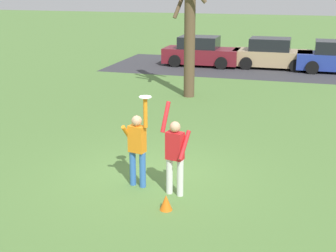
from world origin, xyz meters
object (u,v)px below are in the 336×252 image
Objects in this scene: person_catcher at (137,145)px; parked_car_tan at (272,54)px; person_defender at (175,152)px; field_cone_orange at (166,202)px; frisbee_disc at (145,97)px; parked_car_maroon at (201,52)px; bare_tree_tall at (190,11)px.

parked_car_tan is at bearing 96.32° from person_catcher.
person_defender is at bearing 0.00° from person_catcher.
field_cone_orange is at bearing 103.94° from person_defender.
parked_car_tan is (0.77, 16.58, -0.25)m from person_defender.
person_defender is 7.69× the size of frisbee_disc.
person_catcher is 6.50× the size of field_cone_orange.
frisbee_disc is 16.37m from parked_car_maroon.
bare_tree_tall is at bearing 101.17° from field_cone_orange.
frisbee_disc is at bearing -95.28° from parked_car_tan.
person_defender is at bearing -92.83° from parked_car_tan.
parked_car_maroon and parked_car_tan have the same top height.
parked_car_maroon is at bearing -67.22° from person_defender.
bare_tree_tall is 20.02× the size of field_cone_orange.
parked_car_maroon is 12.83× the size of field_cone_orange.
parked_car_maroon is 3.82m from parked_car_tan.
bare_tree_tall is at bearing -81.27° from parked_car_maroon.
bare_tree_tall is 10.36m from field_cone_orange.
person_catcher reaches higher than parked_car_tan.
field_cone_orange is (0.72, -0.89, -1.93)m from frisbee_disc.
parked_car_tan is 0.64× the size of bare_tree_tall.
person_catcher is at bearing -0.00° from person_defender.
person_catcher reaches higher than parked_car_maroon.
person_catcher is 1.56m from field_cone_orange.
person_catcher is 1.13m from frisbee_disc.
frisbee_disc reaches higher than person_defender.
frisbee_disc is 2.25m from field_cone_orange.
frisbee_disc reaches higher than parked_car_tan.
frisbee_disc reaches higher than person_catcher.
bare_tree_tall reaches higher than parked_car_tan.
person_catcher is 16.23m from parked_car_maroon.
frisbee_disc is 0.06× the size of parked_car_maroon.
parked_car_tan is at bearing 4.16° from parked_car_maroon.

